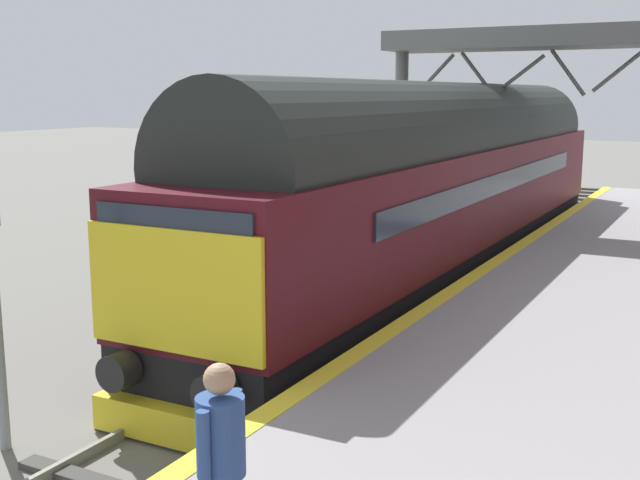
% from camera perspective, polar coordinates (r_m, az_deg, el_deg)
% --- Properties ---
extents(ground_plane, '(140.00, 140.00, 0.00)m').
position_cam_1_polar(ground_plane, '(11.57, -6.35, -12.10)').
color(ground_plane, slate).
rests_on(ground_plane, ground).
extents(track_main, '(2.50, 60.00, 0.15)m').
position_cam_1_polar(track_main, '(11.55, -6.35, -11.85)').
color(track_main, slate).
rests_on(track_main, ground).
extents(station_platform, '(4.00, 44.00, 1.01)m').
position_cam_1_polar(station_platform, '(9.94, 11.46, -13.04)').
color(station_platform, gray).
rests_on(station_platform, ground).
extents(diesel_locomotive, '(2.74, 20.41, 4.68)m').
position_cam_1_polar(diesel_locomotive, '(18.68, 8.91, 4.42)').
color(diesel_locomotive, black).
rests_on(diesel_locomotive, ground).
extents(signal_post_mid, '(0.44, 0.22, 4.22)m').
position_cam_1_polar(signal_post_mid, '(22.85, 7.68, 5.93)').
color(signal_post_mid, gray).
rests_on(signal_post_mid, ground).
extents(waiting_passenger, '(0.36, 0.51, 1.64)m').
position_cam_1_polar(waiting_passenger, '(5.68, -7.11, -15.06)').
color(waiting_passenger, '#2A3430').
rests_on(waiting_passenger, station_platform).
extents(overhead_footbridge, '(9.30, 2.00, 6.04)m').
position_cam_1_polar(overhead_footbridge, '(21.12, 17.44, 12.61)').
color(overhead_footbridge, slate).
rests_on(overhead_footbridge, ground).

